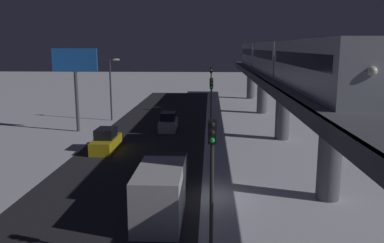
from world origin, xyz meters
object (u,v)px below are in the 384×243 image
traffic_light_mid (211,103)px  sedan_yellow (106,141)px  subway_train (274,57)px  sedan_silver (168,123)px  traffic_light_near (212,176)px  box_truck (162,189)px  traffic_light_far (211,83)px  commercial_billboard (75,68)px

traffic_light_mid → sedan_yellow: bearing=2.9°
subway_train → sedan_silver: 14.06m
traffic_light_near → traffic_light_mid: (0.00, -19.65, 0.00)m
sedan_silver → box_truck: box_truck is taller
subway_train → traffic_light_far: size_ratio=8.67×
traffic_light_mid → traffic_light_far: same height
subway_train → sedan_yellow: (16.36, 11.90, -7.12)m
traffic_light_near → traffic_light_far: same height
subway_train → traffic_light_near: (7.06, 31.07, -3.72)m
traffic_light_far → traffic_light_mid: bearing=90.0°
sedan_yellow → commercial_billboard: bearing=-56.5°
sedan_yellow → traffic_light_near: 21.58m
traffic_light_near → traffic_light_mid: same height
box_truck → traffic_light_far: traffic_light_far is taller
sedan_silver → subway_train: bearing=14.2°
box_truck → traffic_light_near: traffic_light_near is taller
sedan_yellow → sedan_silver: 10.03m
commercial_billboard → traffic_light_far: bearing=-139.3°
sedan_yellow → box_truck: bearing=116.9°
subway_train → traffic_light_near: subway_train is taller
box_truck → subway_train: bearing=-111.4°
subway_train → commercial_billboard: size_ratio=6.23×
subway_train → traffic_light_far: (7.06, -8.23, -3.72)m
sedan_yellow → box_truck: size_ratio=0.64×
box_truck → traffic_light_mid: (-2.70, -13.47, 2.85)m
traffic_light_far → commercial_billboard: commercial_billboard is taller
traffic_light_far → commercial_billboard: 19.20m
sedan_silver → traffic_light_mid: 10.24m
box_truck → traffic_light_far: size_ratio=1.16×
sedan_yellow → traffic_light_far: traffic_light_far is taller
subway_train → sedan_silver: bearing=14.2°
sedan_silver → box_truck: (-2.00, 21.91, 0.55)m
traffic_light_far → box_truck: bearing=85.3°
sedan_yellow → box_truck: box_truck is taller
traffic_light_near → subway_train: bearing=-102.8°
sedan_yellow → commercial_billboard: size_ratio=0.53×
subway_train → sedan_yellow: subway_train is taller
traffic_light_mid → subway_train: bearing=-121.7°
sedan_yellow → box_truck: 14.58m
traffic_light_near → traffic_light_far: size_ratio=1.00×
traffic_light_near → commercial_billboard: size_ratio=0.72×
box_truck → commercial_billboard: size_ratio=0.83×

